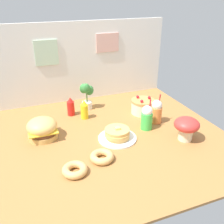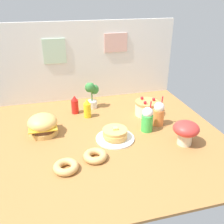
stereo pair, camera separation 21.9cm
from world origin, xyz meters
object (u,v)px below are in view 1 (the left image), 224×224
(potted_plant, at_px, (87,95))
(donut_chocolate, at_px, (102,157))
(ketchup_bottle, at_px, (71,107))
(burger, at_px, (42,129))
(mustard_bottle, at_px, (84,110))
(mushroom_stool, at_px, (186,126))
(donut_pink_glaze, at_px, (75,170))
(pancake_stack, at_px, (117,135))
(orange_float_cup, at_px, (156,112))
(cream_soda_cup, at_px, (147,118))
(layer_cake, at_px, (143,106))

(potted_plant, bearing_deg, donut_chocolate, -99.39)
(ketchup_bottle, distance_m, potted_plant, 0.22)
(burger, relative_size, mustard_bottle, 1.33)
(burger, distance_m, mushroom_stool, 1.19)
(burger, relative_size, mushroom_stool, 1.21)
(mushroom_stool, bearing_deg, burger, 157.31)
(ketchup_bottle, relative_size, donut_pink_glaze, 1.08)
(pancake_stack, relative_size, orange_float_cup, 1.13)
(cream_soda_cup, distance_m, potted_plant, 0.71)
(layer_cake, xyz_separation_m, orange_float_cup, (0.02, -0.23, 0.04))
(orange_float_cup, bearing_deg, pancake_stack, -162.10)
(ketchup_bottle, distance_m, donut_pink_glaze, 0.91)
(pancake_stack, height_order, mustard_bottle, mustard_bottle)
(orange_float_cup, distance_m, donut_pink_glaze, 1.00)
(pancake_stack, xyz_separation_m, donut_chocolate, (-0.21, -0.23, -0.01))
(potted_plant, bearing_deg, mustard_bottle, -112.52)
(mustard_bottle, bearing_deg, mushroom_stool, -45.15)
(orange_float_cup, bearing_deg, ketchup_bottle, 148.11)
(pancake_stack, bearing_deg, donut_chocolate, -133.45)
(potted_plant, xyz_separation_m, mushroom_stool, (0.59, -0.88, -0.03))
(cream_soda_cup, xyz_separation_m, mushroom_stool, (0.21, -0.28, 0.01))
(orange_float_cup, distance_m, potted_plant, 0.74)
(potted_plant, bearing_deg, layer_cake, -31.50)
(burger, relative_size, layer_cake, 1.06)
(layer_cake, bearing_deg, potted_plant, 148.50)
(burger, xyz_separation_m, potted_plant, (0.51, 0.42, 0.07))
(cream_soda_cup, distance_m, donut_chocolate, 0.61)
(pancake_stack, distance_m, mushroom_stool, 0.57)
(pancake_stack, relative_size, mushroom_stool, 1.55)
(donut_chocolate, distance_m, mushroom_stool, 0.74)
(burger, height_order, donut_chocolate, burger)
(donut_chocolate, bearing_deg, ketchup_bottle, 92.97)
(cream_soda_cup, distance_m, mushroom_stool, 0.35)
(donut_pink_glaze, height_order, mushroom_stool, mushroom_stool)
(cream_soda_cup, xyz_separation_m, donut_chocolate, (-0.52, -0.30, -0.08))
(potted_plant, bearing_deg, mushroom_stool, -56.29)
(cream_soda_cup, bearing_deg, ketchup_bottle, 137.64)
(donut_pink_glaze, relative_size, potted_plant, 0.61)
(ketchup_bottle, relative_size, donut_chocolate, 1.08)
(donut_pink_glaze, xyz_separation_m, potted_plant, (0.37, 0.97, 0.13))
(pancake_stack, xyz_separation_m, donut_pink_glaze, (-0.44, -0.30, -0.01))
(orange_float_cup, height_order, mushroom_stool, orange_float_cup)
(ketchup_bottle, bearing_deg, burger, -133.35)
(orange_float_cup, bearing_deg, layer_cake, 95.85)
(pancake_stack, relative_size, ketchup_bottle, 1.70)
(layer_cake, bearing_deg, cream_soda_cup, -111.48)
(ketchup_bottle, height_order, mustard_bottle, same)
(pancake_stack, height_order, donut_chocolate, pancake_stack)
(cream_soda_cup, bearing_deg, donut_pink_glaze, -153.61)
(ketchup_bottle, bearing_deg, potted_plant, 24.57)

